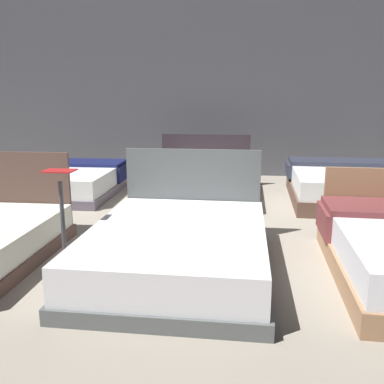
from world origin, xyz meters
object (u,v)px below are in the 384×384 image
Objects in this scene: bed_1 at (179,247)px; bed_3 at (71,181)px; bed_4 at (199,184)px; price_sign at (63,230)px; bed_5 at (344,185)px.

bed_3 is (-2.16, 2.91, -0.01)m from bed_1.
bed_1 reaches higher than bed_4.
price_sign reaches higher than bed_3.
price_sign is (-1.04, -2.84, 0.12)m from bed_4.
bed_1 reaches higher than price_sign.
bed_5 is (2.22, -0.01, 0.02)m from bed_4.
bed_1 is at bearing -53.09° from bed_3.
bed_1 is 1.10m from price_sign.
bed_3 is at bearing -177.56° from bed_5.
bed_1 is 3.62m from bed_3.
bed_4 is (-0.05, 2.87, 0.00)m from bed_1.
bed_4 is 2.22m from bed_5.
bed_4 is (2.11, -0.04, 0.01)m from bed_3.
bed_5 is at bearing -0.20° from bed_3.
bed_3 is 0.91× the size of bed_5.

